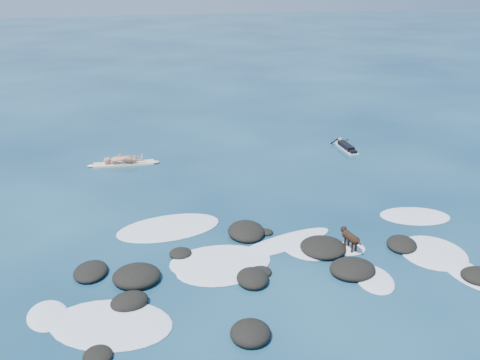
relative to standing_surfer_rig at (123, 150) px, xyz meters
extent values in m
plane|color=#0A2642|center=(4.39, -8.94, -0.73)|extent=(160.00, 160.00, 0.00)
ellipsoid|color=black|center=(3.67, -10.42, -0.63)|extent=(0.97, 1.13, 0.40)
ellipsoid|color=black|center=(0.16, -10.87, -0.63)|extent=(1.24, 1.12, 0.40)
ellipsoid|color=black|center=(1.77, -8.52, -0.66)|extent=(0.76, 0.75, 0.25)
ellipsoid|color=black|center=(10.19, -11.61, -0.63)|extent=(1.34, 1.27, 0.38)
ellipsoid|color=black|center=(4.08, -7.58, -0.61)|extent=(1.30, 1.50, 0.47)
ellipsoid|color=black|center=(8.85, -9.40, -0.64)|extent=(1.34, 1.46, 0.35)
ellipsoid|color=black|center=(6.69, -10.53, -0.62)|extent=(1.51, 1.39, 0.43)
ellipsoid|color=black|center=(-0.95, -9.10, -0.64)|extent=(1.23, 1.40, 0.34)
ellipsoid|color=black|center=(0.38, -9.68, -0.60)|extent=(1.47, 1.41, 0.49)
ellipsoid|color=black|center=(4.74, -7.65, -0.68)|extent=(0.62, 0.57, 0.19)
ellipsoid|color=black|center=(-0.58, -12.85, -0.66)|extent=(0.71, 0.76, 0.25)
ellipsoid|color=black|center=(6.27, -9.11, -0.62)|extent=(1.53, 1.55, 0.41)
ellipsoid|color=black|center=(3.08, -12.81, -0.62)|extent=(1.23, 1.28, 0.44)
ellipsoid|color=black|center=(3.99, -10.05, -0.68)|extent=(0.89, 0.87, 0.19)
ellipsoid|color=white|center=(2.82, -9.62, -0.72)|extent=(2.64, 1.86, 0.12)
ellipsoid|color=white|center=(1.54, -6.60, -0.72)|extent=(3.93, 2.57, 0.12)
ellipsoid|color=white|center=(5.84, -8.77, -0.72)|extent=(2.22, 2.44, 0.12)
ellipsoid|color=white|center=(10.38, -7.45, -0.72)|extent=(2.80, 2.02, 0.12)
ellipsoid|color=white|center=(-0.31, -11.64, -0.72)|extent=(3.72, 3.04, 0.12)
ellipsoid|color=white|center=(10.02, -11.27, -0.72)|extent=(1.33, 2.24, 0.12)
ellipsoid|color=white|center=(2.93, -9.18, -0.72)|extent=(3.21, 2.16, 0.12)
ellipsoid|color=white|center=(5.16, -8.42, -0.72)|extent=(3.89, 2.26, 0.12)
ellipsoid|color=white|center=(-1.95, -10.96, -0.72)|extent=(1.34, 1.64, 0.12)
ellipsoid|color=white|center=(9.65, -9.96, -0.72)|extent=(2.26, 2.46, 0.12)
ellipsoid|color=white|center=(7.17, -11.03, -0.72)|extent=(1.25, 1.72, 0.12)
ellipsoid|color=white|center=(7.12, -9.20, -0.72)|extent=(1.10, 0.90, 0.12)
cube|color=beige|center=(0.00, 0.00, -0.68)|extent=(2.70, 0.62, 0.09)
ellipsoid|color=beige|center=(1.34, -0.03, -0.68)|extent=(0.54, 0.32, 0.10)
ellipsoid|color=beige|center=(-1.34, 0.03, -0.68)|extent=(0.54, 0.32, 0.10)
imported|color=tan|center=(0.00, 0.00, 0.24)|extent=(0.43, 0.65, 1.75)
cube|color=silver|center=(10.70, 0.05, -0.68)|extent=(0.57, 2.00, 0.07)
ellipsoid|color=silver|center=(10.64, 1.03, -0.68)|extent=(0.26, 0.44, 0.07)
cube|color=black|center=(10.70, 0.05, -0.55)|extent=(0.43, 1.23, 0.20)
sphere|color=tan|center=(10.66, 0.74, -0.44)|extent=(0.22, 0.22, 0.21)
cylinder|color=black|center=(10.40, 0.86, -0.56)|extent=(0.48, 0.29, 0.22)
cylinder|color=black|center=(10.90, 0.89, -0.56)|extent=(0.49, 0.24, 0.22)
cube|color=black|center=(10.74, -0.63, -0.58)|extent=(0.33, 0.51, 0.13)
cylinder|color=black|center=(7.12, -9.30, -0.25)|extent=(0.39, 0.60, 0.27)
sphere|color=black|center=(7.06, -9.05, -0.25)|extent=(0.34, 0.34, 0.28)
sphere|color=black|center=(7.17, -9.54, -0.25)|extent=(0.31, 0.31, 0.26)
sphere|color=black|center=(7.02, -8.90, -0.16)|extent=(0.24, 0.24, 0.20)
cone|color=black|center=(6.99, -8.78, -0.17)|extent=(0.13, 0.15, 0.11)
cone|color=black|center=(6.97, -8.92, -0.08)|extent=(0.11, 0.09, 0.10)
cone|color=black|center=(7.07, -8.89, -0.08)|extent=(0.11, 0.09, 0.10)
cylinder|color=black|center=(7.00, -9.13, -0.54)|extent=(0.08, 0.08, 0.36)
cylinder|color=black|center=(7.14, -9.09, -0.54)|extent=(0.08, 0.08, 0.36)
cylinder|color=black|center=(7.09, -9.50, -0.54)|extent=(0.08, 0.08, 0.36)
cylinder|color=black|center=(7.23, -9.47, -0.54)|extent=(0.08, 0.08, 0.36)
cylinder|color=black|center=(7.20, -9.66, -0.21)|extent=(0.11, 0.27, 0.16)
camera|label=1|loc=(0.72, -23.27, 7.90)|focal=40.00mm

